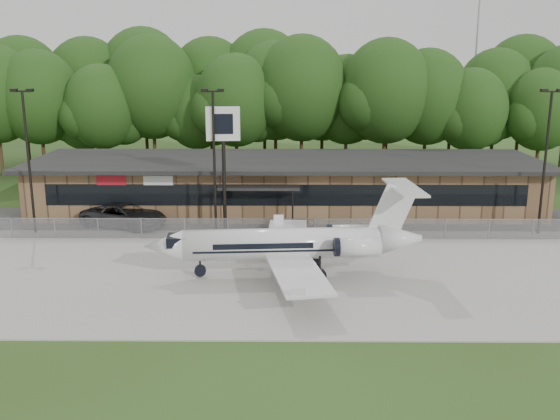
{
  "coord_description": "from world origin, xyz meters",
  "views": [
    {
      "loc": [
        -0.06,
        -26.45,
        12.27
      ],
      "look_at": [
        -0.38,
        12.0,
        2.86
      ],
      "focal_mm": 40.0,
      "sensor_mm": 36.0,
      "label": 1
    }
  ],
  "objects_px": {
    "business_jet": "(292,244)",
    "pole_sign": "(223,137)",
    "terminal": "(286,184)",
    "suv": "(125,216)"
  },
  "relations": [
    {
      "from": "terminal",
      "to": "suv",
      "type": "relative_size",
      "value": 6.36
    },
    {
      "from": "terminal",
      "to": "pole_sign",
      "type": "distance_m",
      "value": 9.61
    },
    {
      "from": "business_jet",
      "to": "pole_sign",
      "type": "relative_size",
      "value": 1.77
    },
    {
      "from": "terminal",
      "to": "suv",
      "type": "distance_m",
      "value": 13.33
    },
    {
      "from": "terminal",
      "to": "pole_sign",
      "type": "bearing_deg",
      "value": -121.43
    },
    {
      "from": "pole_sign",
      "to": "suv",
      "type": "bearing_deg",
      "value": 164.91
    },
    {
      "from": "terminal",
      "to": "business_jet",
      "type": "xyz_separation_m",
      "value": [
        0.36,
        -16.37,
        -0.26
      ]
    },
    {
      "from": "terminal",
      "to": "pole_sign",
      "type": "relative_size",
      "value": 4.55
    },
    {
      "from": "terminal",
      "to": "business_jet",
      "type": "bearing_deg",
      "value": -88.73
    },
    {
      "from": "business_jet",
      "to": "pole_sign",
      "type": "height_order",
      "value": "pole_sign"
    }
  ]
}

